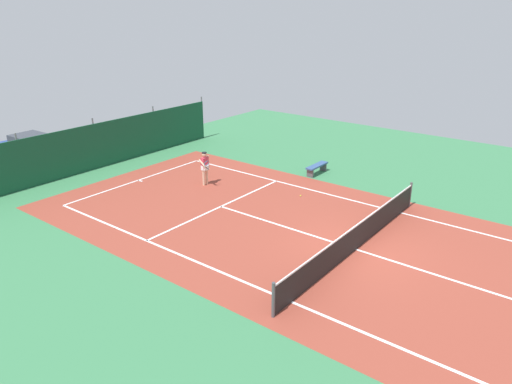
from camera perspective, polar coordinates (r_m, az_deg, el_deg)
ground_plane at (r=17.45m, az=11.80°, el=-6.74°), size 36.00×36.00×0.00m
court_surface at (r=17.45m, az=11.80°, el=-6.73°), size 11.02×26.60×0.01m
tennis_net at (r=17.22m, az=11.93°, el=-5.24°), size 10.12×0.10×1.10m
back_fence at (r=27.22m, az=-18.99°, el=4.28°), size 16.30×0.98×2.70m
tennis_player at (r=22.99m, az=-6.12°, el=3.11°), size 0.72×0.75×1.64m
tennis_ball_near_player at (r=21.83m, az=5.35°, el=-0.44°), size 0.07×0.07×0.07m
parked_car at (r=28.62m, az=-25.14°, el=4.56°), size 2.18×4.28×1.68m
courtside_bench at (r=24.80m, az=7.28°, el=2.98°), size 1.60×0.40×0.49m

